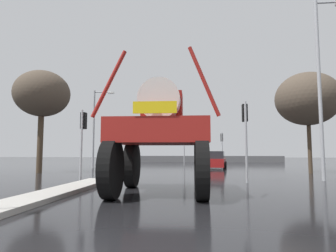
{
  "coord_description": "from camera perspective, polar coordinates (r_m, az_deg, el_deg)",
  "views": [
    {
      "loc": [
        1.07,
        -3.47,
        1.43
      ],
      "look_at": [
        -0.11,
        7.88,
        2.47
      ],
      "focal_mm": 30.85,
      "sensor_mm": 36.0,
      "label": 1
    }
  ],
  "objects": [
    {
      "name": "bare_tree_left",
      "position": [
        22.58,
        -23.62,
        5.78
      ],
      "size": [
        3.87,
        3.87,
        7.25
      ],
      "color": "#473828",
      "rests_on": "ground"
    },
    {
      "name": "oversize_sprayer",
      "position": [
        10.36,
        -1.32,
        -2.01
      ],
      "size": [
        3.98,
        5.02,
        4.65
      ],
      "rotation": [
        0.0,
        0.0,
        1.59
      ],
      "color": "black",
      "rests_on": "ground"
    },
    {
      "name": "traffic_signal_far_left",
      "position": [
        31.73,
        10.6,
        -3.03
      ],
      "size": [
        0.24,
        0.55,
        3.54
      ],
      "color": "#A8AAAF",
      "rests_on": "ground"
    },
    {
      "name": "traffic_signal_near_left",
      "position": [
        15.24,
        -16.44,
        -0.63
      ],
      "size": [
        0.24,
        0.54,
        3.55
      ],
      "color": "#A8AAAF",
      "rests_on": "ground"
    },
    {
      "name": "streetlight_near_right",
      "position": [
        16.95,
        27.99,
        8.05
      ],
      "size": [
        1.6,
        0.24,
        9.42
      ],
      "color": "#A8AAAF",
      "rests_on": "ground"
    },
    {
      "name": "traffic_signal_far_right",
      "position": [
        31.67,
        3.21,
        -2.68
      ],
      "size": [
        0.24,
        0.55,
        3.86
      ],
      "color": "#A8AAAF",
      "rests_on": "ground"
    },
    {
      "name": "traffic_signal_near_right",
      "position": [
        14.29,
        15.0,
        0.48
      ],
      "size": [
        0.24,
        0.54,
        3.84
      ],
      "color": "#A8AAAF",
      "rests_on": "ground"
    },
    {
      "name": "sedan_ahead",
      "position": [
        25.89,
        9.28,
        -6.72
      ],
      "size": [
        2.29,
        4.29,
        1.52
      ],
      "rotation": [
        0.0,
        0.0,
        1.44
      ],
      "color": "maroon",
      "rests_on": "ground"
    },
    {
      "name": "median_island",
      "position": [
        10.95,
        -20.47,
        -11.98
      ],
      "size": [
        1.18,
        8.46,
        0.15
      ],
      "primitive_type": "cube",
      "color": "#B2AFA8",
      "rests_on": "ground"
    },
    {
      "name": "roadside_barrier",
      "position": [
        42.06,
        4.5,
        -6.52
      ],
      "size": [
        26.19,
        0.24,
        0.9
      ],
      "primitive_type": "cube",
      "color": "#59595B",
      "rests_on": "ground"
    },
    {
      "name": "ground_plane",
      "position": [
        21.54,
        3.11,
        -9.0
      ],
      "size": [
        120.0,
        120.0,
        0.0
      ],
      "primitive_type": "plane",
      "color": "black"
    },
    {
      "name": "streetlight_far_left",
      "position": [
        26.97,
        -14.15,
        0.38
      ],
      "size": [
        1.92,
        0.24,
        7.07
      ],
      "color": "#A8AAAF",
      "rests_on": "ground"
    },
    {
      "name": "bare_tree_right",
      "position": [
        22.37,
        25.85,
        4.81
      ],
      "size": [
        4.34,
        4.34,
        6.97
      ],
      "color": "#473828",
      "rests_on": "ground"
    }
  ]
}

